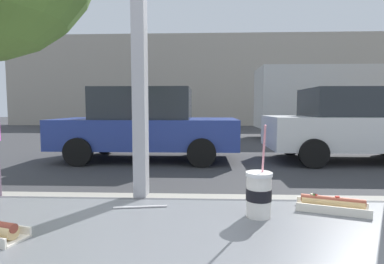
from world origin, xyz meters
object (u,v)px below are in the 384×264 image
(soda_cup_left, at_px, (259,194))
(parked_car_blue, at_px, (146,124))
(hotdog_tray_far, at_px, (332,204))
(box_truck, at_px, (336,100))
(parked_car_white, at_px, (354,125))

(soda_cup_left, bearing_deg, parked_car_blue, 104.09)
(hotdog_tray_far, height_order, parked_car_blue, parked_car_blue)
(soda_cup_left, xyz_separation_m, parked_car_blue, (-1.64, 6.53, -0.14))
(parked_car_blue, bearing_deg, hotdog_tray_far, -73.59)
(parked_car_blue, distance_m, box_truck, 8.81)
(soda_cup_left, distance_m, hotdog_tray_far, 0.28)
(hotdog_tray_far, bearing_deg, parked_car_blue, 106.41)
(box_truck, bearing_deg, parked_car_blue, -142.06)
(parked_car_blue, relative_size, parked_car_white, 1.07)
(parked_car_white, bearing_deg, box_truck, 71.16)
(soda_cup_left, relative_size, hotdog_tray_far, 1.22)
(hotdog_tray_far, distance_m, box_truck, 12.90)
(hotdog_tray_far, bearing_deg, box_truck, 67.06)
(hotdog_tray_far, relative_size, box_truck, 0.04)
(parked_car_blue, xyz_separation_m, box_truck, (6.93, 5.40, 0.71))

